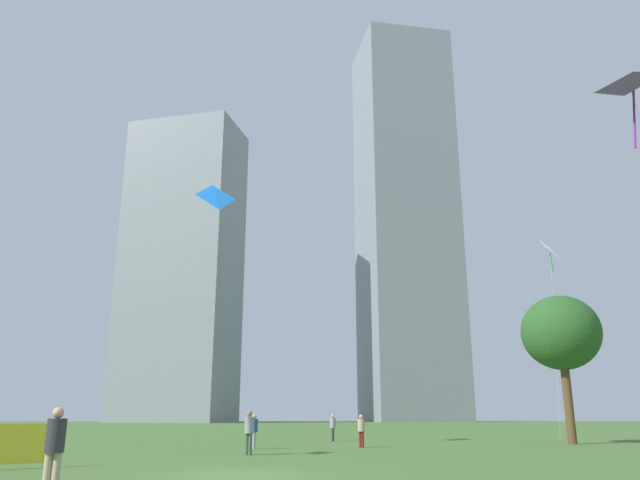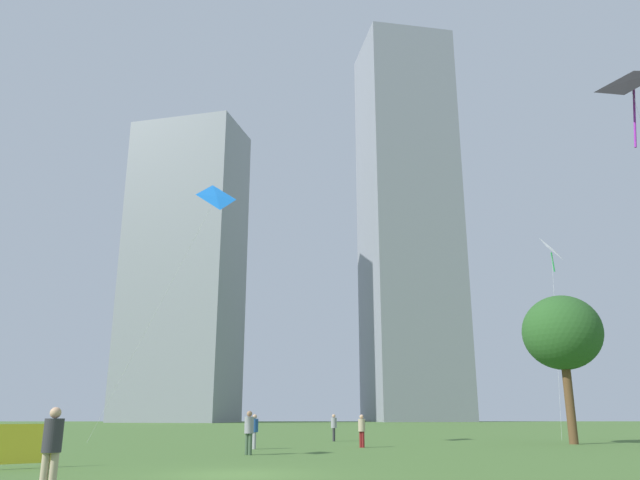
{
  "view_description": "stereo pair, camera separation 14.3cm",
  "coord_description": "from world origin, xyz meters",
  "views": [
    {
      "loc": [
        2.05,
        -19.12,
        1.71
      ],
      "look_at": [
        2.59,
        9.87,
        9.96
      ],
      "focal_mm": 34.43,
      "sensor_mm": 36.0,
      "label": 1
    },
    {
      "loc": [
        2.2,
        -19.12,
        1.71
      ],
      "look_at": [
        2.59,
        9.87,
        9.96
      ],
      "focal_mm": 34.43,
      "sensor_mm": 36.0,
      "label": 2
    }
  ],
  "objects": [
    {
      "name": "kite_flying_3",
      "position": [
        20.84,
        26.57,
        13.95
      ],
      "size": [
        2.61,
        3.28,
        14.89
      ],
      "color": "silver",
      "rests_on": "ground"
    },
    {
      "name": "distant_highrise_1",
      "position": [
        -27.4,
        119.83,
        34.58
      ],
      "size": [
        27.86,
        22.02,
        69.15
      ],
      "primitive_type": "cube",
      "rotation": [
        0.0,
        0.0,
        -0.26
      ],
      "color": "gray",
      "rests_on": "ground"
    },
    {
      "name": "kite_flying_1",
      "position": [
        16.53,
        5.39,
        16.12
      ],
      "size": [
        3.74,
        7.96,
        17.36
      ],
      "color": "silver",
      "rests_on": "ground"
    },
    {
      "name": "event_banner",
      "position": [
        -7.58,
        2.08,
        0.77
      ],
      "size": [
        2.22,
        1.58,
        1.45
      ],
      "color": "#4C4C4C",
      "rests_on": "ground"
    },
    {
      "name": "person_standing_3",
      "position": [
        4.91,
        15.19,
        0.98
      ],
      "size": [
        0.38,
        0.38,
        1.69
      ],
      "rotation": [
        0.0,
        0.0,
        2.27
      ],
      "color": "maroon",
      "rests_on": "ground"
    },
    {
      "name": "distant_highrise_0",
      "position": [
        27.64,
        134.73,
        51.49
      ],
      "size": [
        25.81,
        24.85,
        102.97
      ],
      "primitive_type": "cube",
      "rotation": [
        0.0,
        0.0,
        0.17
      ],
      "color": "gray",
      "rests_on": "ground"
    },
    {
      "name": "kite_flying_2",
      "position": [
        -3.74,
        16.63,
        14.6
      ],
      "size": [
        9.18,
        5.59,
        15.57
      ],
      "color": "silver",
      "rests_on": "ground"
    },
    {
      "name": "ground",
      "position": [
        0.0,
        0.0,
        0.0
      ],
      "size": [
        280.0,
        280.0,
        0.0
      ],
      "primitive_type": "plane",
      "color": "#476B30"
    },
    {
      "name": "park_tree_1",
      "position": [
        17.74,
        18.78,
        6.54
      ],
      "size": [
        4.78,
        4.78,
        8.88
      ],
      "color": "brown",
      "rests_on": "ground"
    },
    {
      "name": "person_standing_4",
      "position": [
        -0.54,
        9.09,
        1.07
      ],
      "size": [
        0.41,
        0.41,
        1.85
      ],
      "rotation": [
        0.0,
        0.0,
        2.51
      ],
      "color": "#3F593F",
      "rests_on": "ground"
    },
    {
      "name": "person_standing_6",
      "position": [
        -3.49,
        -4.89,
        1.08
      ],
      "size": [
        0.41,
        0.41,
        1.86
      ],
      "rotation": [
        0.0,
        0.0,
        3.24
      ],
      "color": "tan",
      "rests_on": "ground"
    },
    {
      "name": "person_standing_5",
      "position": [
        -0.71,
        13.74,
        0.98
      ],
      "size": [
        0.38,
        0.38,
        1.7
      ],
      "rotation": [
        0.0,
        0.0,
        4.99
      ],
      "color": "gray",
      "rests_on": "ground"
    },
    {
      "name": "person_standing_0",
      "position": [
        3.69,
        23.02,
        0.99
      ],
      "size": [
        0.38,
        0.38,
        1.71
      ],
      "rotation": [
        0.0,
        0.0,
        4.56
      ],
      "color": "#2D2D33",
      "rests_on": "ground"
    }
  ]
}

